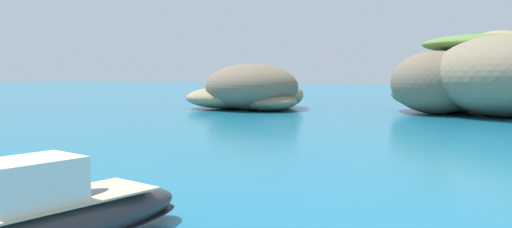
{
  "coord_description": "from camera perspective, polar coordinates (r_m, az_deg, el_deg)",
  "views": [
    {
      "loc": [
        9.02,
        -1.3,
        4.66
      ],
      "look_at": [
        -1.74,
        21.26,
        2.58
      ],
      "focal_mm": 35.43,
      "sensor_mm": 36.0,
      "label": 1
    }
  ],
  "objects": [
    {
      "name": "motorboat_charcoal",
      "position": [
        14.39,
        -22.67,
        -11.03
      ],
      "size": [
        4.42,
        8.84,
        2.5
      ],
      "color": "#2D2D33",
      "rests_on": "ground"
    },
    {
      "name": "islet_large",
      "position": [
        63.55,
        24.96,
        3.83
      ],
      "size": [
        24.74,
        29.69,
        9.84
      ],
      "color": "#756651",
      "rests_on": "ground"
    },
    {
      "name": "islet_small",
      "position": [
        63.94,
        -0.54,
        2.55
      ],
      "size": [
        18.52,
        16.3,
        5.72
      ],
      "color": "#9E8966",
      "rests_on": "ground"
    }
  ]
}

